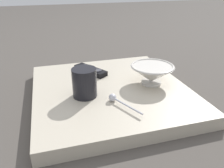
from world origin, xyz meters
name	(u,v)px	position (x,y,z in m)	size (l,w,h in m)	color
ground_plane	(110,97)	(0.00, 0.00, 0.00)	(6.00, 6.00, 0.00)	#47423D
table	(110,92)	(0.00, 0.00, 0.02)	(0.56, 0.53, 0.04)	#B7AD99
cereal_bowl	(152,73)	(0.01, 0.15, 0.08)	(0.16, 0.16, 0.07)	beige
coffee_mug	(84,83)	(0.04, -0.10, 0.09)	(0.08, 0.08, 0.10)	black
teaspoon	(116,99)	(0.11, -0.02, 0.06)	(0.13, 0.07, 0.02)	silver
tv_remote_near	(91,70)	(-0.15, -0.04, 0.05)	(0.15, 0.12, 0.02)	black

